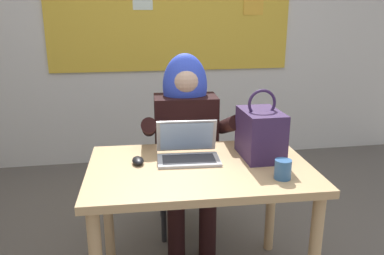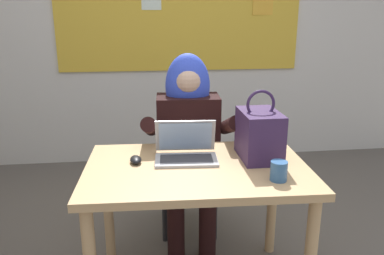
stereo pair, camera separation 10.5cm
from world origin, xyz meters
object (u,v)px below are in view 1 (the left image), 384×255
at_px(person_costumed, 187,132).
at_px(laptop, 188,150).
at_px(handbag, 260,133).
at_px(chair_at_desk, 185,158).
at_px(computer_mouse, 138,161).
at_px(coffee_mug, 283,169).
at_px(desk_main, 200,184).

relative_size(person_costumed, laptop, 3.62).
bearing_deg(handbag, laptop, 174.48).
xyz_separation_m(chair_at_desk, handbag, (0.31, -0.66, 0.37)).
xyz_separation_m(chair_at_desk, person_costumed, (-0.01, -0.13, 0.23)).
xyz_separation_m(laptop, computer_mouse, (-0.27, -0.03, -0.03)).
height_order(chair_at_desk, person_costumed, person_costumed).
height_order(person_costumed, laptop, person_costumed).
bearing_deg(laptop, computer_mouse, -169.77).
bearing_deg(coffee_mug, laptop, 139.72).
relative_size(chair_at_desk, handbag, 2.40).
bearing_deg(coffee_mug, handbag, 91.72).
bearing_deg(chair_at_desk, desk_main, 0.90).
relative_size(chair_at_desk, computer_mouse, 8.71).
height_order(desk_main, handbag, handbag).
bearing_deg(coffee_mug, chair_at_desk, 108.47).
bearing_deg(desk_main, handbag, 12.41).
distance_m(chair_at_desk, person_costumed, 0.27).
distance_m(laptop, handbag, 0.41).
relative_size(chair_at_desk, laptop, 2.61).
xyz_separation_m(desk_main, person_costumed, (0.03, 0.61, 0.10)).
distance_m(person_costumed, handbag, 0.64).
bearing_deg(computer_mouse, coffee_mug, -29.87).
distance_m(chair_at_desk, coffee_mug, 1.06).
height_order(laptop, computer_mouse, laptop).
bearing_deg(coffee_mug, desk_main, 147.76).
bearing_deg(desk_main, coffee_mug, -32.24).
xyz_separation_m(computer_mouse, handbag, (0.66, -0.01, 0.12)).
height_order(laptop, handbag, handbag).
bearing_deg(chair_at_desk, person_costumed, -0.29).
relative_size(person_costumed, computer_mouse, 12.08).
height_order(desk_main, computer_mouse, computer_mouse).
bearing_deg(computer_mouse, laptop, 1.36).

